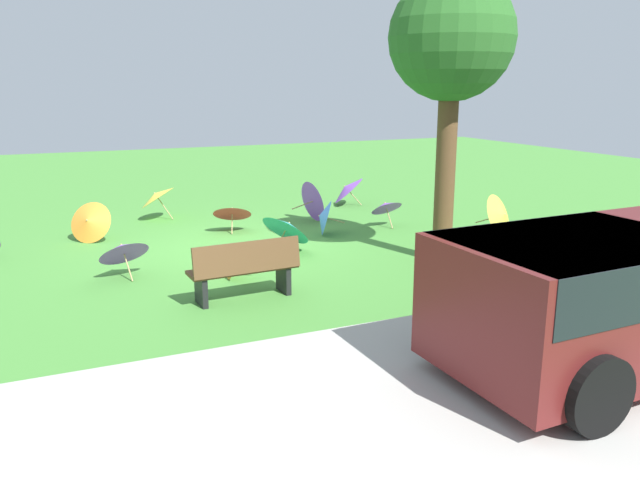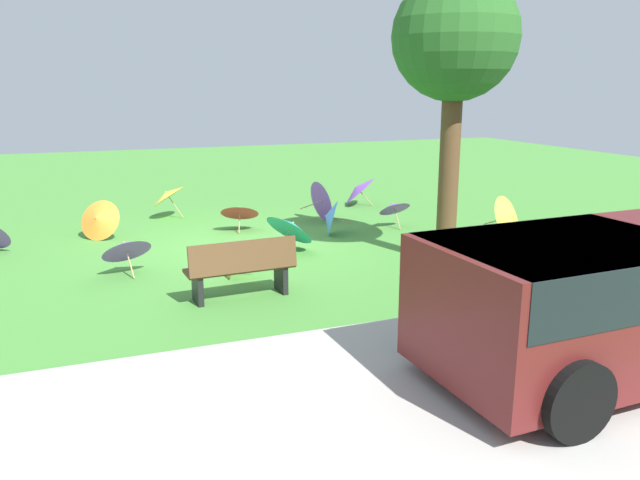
# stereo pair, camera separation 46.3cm
# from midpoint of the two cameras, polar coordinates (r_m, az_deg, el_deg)

# --- Properties ---
(ground) EXTENTS (40.00, 40.00, 0.00)m
(ground) POSITION_cam_midpoint_polar(r_m,az_deg,el_deg) (12.43, -8.91, -0.60)
(ground) COLOR #478C38
(road_strip) EXTENTS (40.00, 4.29, 0.01)m
(road_strip) POSITION_cam_midpoint_polar(r_m,az_deg,el_deg) (6.51, 7.34, -14.35)
(road_strip) COLOR #B2AFA8
(road_strip) RESTS_ON ground
(van_dark) EXTENTS (4.67, 2.26, 1.53)m
(van_dark) POSITION_cam_midpoint_polar(r_m,az_deg,el_deg) (7.63, 24.17, -3.80)
(van_dark) COLOR #591919
(van_dark) RESTS_ON ground
(park_bench) EXTENTS (1.63, 0.58, 0.90)m
(park_bench) POSITION_cam_midpoint_polar(r_m,az_deg,el_deg) (9.25, -8.22, -2.62)
(park_bench) COLOR brown
(park_bench) RESTS_ON ground
(shade_tree) EXTENTS (2.10, 2.10, 4.87)m
(shade_tree) POSITION_cam_midpoint_polar(r_m,az_deg,el_deg) (11.11, 10.54, 17.08)
(shade_tree) COLOR brown
(shade_tree) RESTS_ON ground
(parasol_yellow_0) EXTENTS (1.05, 0.93, 0.92)m
(parasol_yellow_0) POSITION_cam_midpoint_polar(r_m,az_deg,el_deg) (13.42, 15.10, 2.16)
(parasol_yellow_0) COLOR tan
(parasol_yellow_0) RESTS_ON ground
(parasol_orange_0) EXTENTS (1.02, 0.94, 0.83)m
(parasol_orange_0) POSITION_cam_midpoint_polar(r_m,az_deg,el_deg) (13.46, -21.03, 1.56)
(parasol_orange_0) COLOR tan
(parasol_orange_0) RESTS_ON ground
(parasol_red_0) EXTENTS (1.03, 1.01, 0.70)m
(parasol_red_0) POSITION_cam_midpoint_polar(r_m,az_deg,el_deg) (13.59, -8.88, 2.57)
(parasol_red_0) COLOR tan
(parasol_red_0) RESTS_ON ground
(parasol_yellow_1) EXTENTS (1.13, 1.17, 0.86)m
(parasol_yellow_1) POSITION_cam_midpoint_polar(r_m,az_deg,el_deg) (15.19, -15.37, 3.87)
(parasol_yellow_1) COLOR tan
(parasol_yellow_1) RESTS_ON ground
(parasol_blue_0) EXTENTS (0.74, 0.83, 0.77)m
(parasol_blue_0) POSITION_cam_midpoint_polar(r_m,az_deg,el_deg) (13.15, -0.74, 2.09)
(parasol_blue_0) COLOR tan
(parasol_blue_0) RESTS_ON ground
(parasol_purple_1) EXTENTS (0.87, 0.98, 0.96)m
(parasol_purple_1) POSITION_cam_midpoint_polar(r_m,az_deg,el_deg) (14.53, -1.32, 3.59)
(parasol_purple_1) COLOR tan
(parasol_purple_1) RESTS_ON ground
(parasol_purple_2) EXTENTS (0.75, 0.72, 0.70)m
(parasol_purple_2) POSITION_cam_midpoint_polar(r_m,az_deg,el_deg) (13.98, 5.00, 3.07)
(parasol_purple_2) COLOR tan
(parasol_purple_2) RESTS_ON ground
(parasol_purple_3) EXTENTS (0.96, 0.92, 0.77)m
(parasol_purple_3) POSITION_cam_midpoint_polar(r_m,az_deg,el_deg) (10.80, -18.52, -0.83)
(parasol_purple_3) COLOR tan
(parasol_purple_3) RESTS_ON ground
(parasol_teal_1) EXTENTS (1.16, 1.21, 0.85)m
(parasol_teal_1) POSITION_cam_midpoint_polar(r_m,az_deg,el_deg) (11.83, -4.09, 1.18)
(parasol_teal_1) COLOR tan
(parasol_teal_1) RESTS_ON ground
(parasol_purple_4) EXTENTS (1.17, 1.23, 0.82)m
(parasol_purple_4) POSITION_cam_midpoint_polar(r_m,az_deg,el_deg) (16.44, 1.61, 4.65)
(parasol_purple_4) COLOR tan
(parasol_purple_4) RESTS_ON ground
(parasol_orange_3) EXTENTS (0.62, 0.67, 0.61)m
(parasol_orange_3) POSITION_cam_midpoint_polar(r_m,az_deg,el_deg) (10.34, -9.23, -1.82)
(parasol_orange_3) COLOR tan
(parasol_orange_3) RESTS_ON ground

